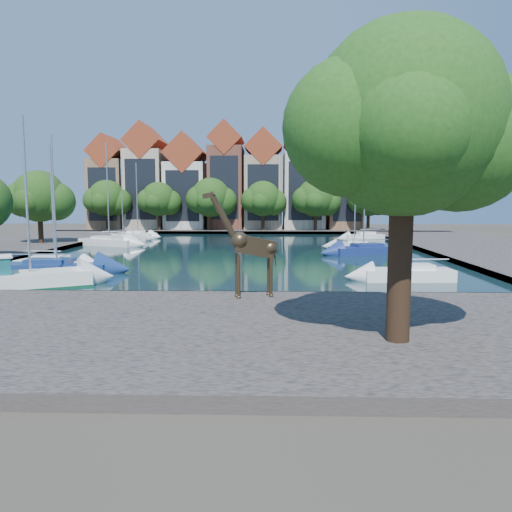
{
  "coord_description": "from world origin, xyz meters",
  "views": [
    {
      "loc": [
        3.13,
        -25.79,
        5.34
      ],
      "look_at": [
        2.42,
        -1.11,
        2.49
      ],
      "focal_mm": 35.0,
      "sensor_mm": 36.0,
      "label": 1
    }
  ],
  "objects_px": {
    "giraffe_statue": "(249,246)",
    "sailboat_right_a": "(408,271)",
    "motorsailer": "(6,277)",
    "sailboat_left_a": "(55,262)",
    "plane_tree": "(408,127)"
  },
  "relations": [
    {
      "from": "giraffe_statue",
      "to": "sailboat_right_a",
      "type": "xyz_separation_m",
      "value": [
        9.89,
        7.85,
        -2.36
      ]
    },
    {
      "from": "motorsailer",
      "to": "giraffe_statue",
      "type": "bearing_deg",
      "value": -15.1
    },
    {
      "from": "giraffe_statue",
      "to": "sailboat_left_a",
      "type": "relative_size",
      "value": 0.56
    },
    {
      "from": "motorsailer",
      "to": "sailboat_right_a",
      "type": "distance_m",
      "value": 24.51
    },
    {
      "from": "sailboat_left_a",
      "to": "sailboat_right_a",
      "type": "bearing_deg",
      "value": -9.29
    },
    {
      "from": "plane_tree",
      "to": "sailboat_left_a",
      "type": "height_order",
      "value": "plane_tree"
    },
    {
      "from": "giraffe_statue",
      "to": "sailboat_right_a",
      "type": "bearing_deg",
      "value": 38.44
    },
    {
      "from": "giraffe_statue",
      "to": "sailboat_left_a",
      "type": "bearing_deg",
      "value": 141.34
    },
    {
      "from": "sailboat_left_a",
      "to": "sailboat_right_a",
      "type": "xyz_separation_m",
      "value": [
        24.78,
        -4.05,
        0.01
      ]
    },
    {
      "from": "plane_tree",
      "to": "sailboat_left_a",
      "type": "xyz_separation_m",
      "value": [
        -20.39,
        19.33,
        -7.01
      ]
    },
    {
      "from": "sailboat_right_a",
      "to": "motorsailer",
      "type": "bearing_deg",
      "value": -170.61
    },
    {
      "from": "giraffe_statue",
      "to": "motorsailer",
      "type": "bearing_deg",
      "value": 164.9
    },
    {
      "from": "plane_tree",
      "to": "sailboat_right_a",
      "type": "relative_size",
      "value": 0.95
    },
    {
      "from": "giraffe_statue",
      "to": "motorsailer",
      "type": "height_order",
      "value": "motorsailer"
    },
    {
      "from": "sailboat_left_a",
      "to": "sailboat_right_a",
      "type": "height_order",
      "value": "sailboat_right_a"
    }
  ]
}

